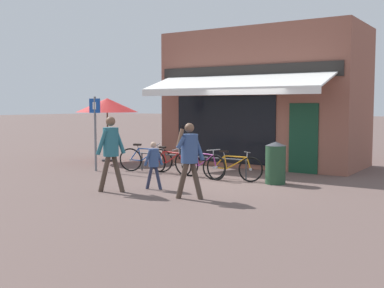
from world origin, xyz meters
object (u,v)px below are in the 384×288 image
object	(u,v)px
bicycle_orange	(232,167)
pedestrian_child	(154,160)
bicycle_purple	(203,165)
parking_sign	(95,125)
bicycle_blue	(146,159)
cafe_parasol	(107,106)
bicycle_red	(170,162)
pedestrian_adult	(189,153)
pedestrian_second_adult	(111,146)
litter_bin	(275,163)

from	to	relation	value
bicycle_orange	pedestrian_child	distance (m)	2.44
bicycle_purple	bicycle_orange	distance (m)	0.89
bicycle_purple	parking_sign	world-z (taller)	parking_sign
bicycle_blue	cafe_parasol	distance (m)	3.68
bicycle_red	parking_sign	bearing A→B (deg)	-151.00
pedestrian_adult	pedestrian_second_adult	world-z (taller)	pedestrian_second_adult
bicycle_red	parking_sign	distance (m)	2.63
pedestrian_adult	pedestrian_child	size ratio (longest dim) A/B	1.43
bicycle_purple	pedestrian_second_adult	world-z (taller)	pedestrian_second_adult
bicycle_orange	bicycle_blue	bearing A→B (deg)	169.05
litter_bin	parking_sign	bearing A→B (deg)	-172.19
bicycle_orange	pedestrian_adult	xyz separation A→B (m)	(0.43, -2.74, 0.65)
bicycle_blue	pedestrian_adult	xyz separation A→B (m)	(3.45, -2.79, 0.63)
parking_sign	cafe_parasol	world-z (taller)	parking_sign
bicycle_red	pedestrian_second_adult	xyz separation A→B (m)	(0.59, -3.17, 0.73)
bicycle_red	pedestrian_child	xyz separation A→B (m)	(1.20, -2.34, 0.34)
bicycle_blue	cafe_parasol	world-z (taller)	cafe_parasol
pedestrian_adult	bicycle_orange	bearing A→B (deg)	-77.42
bicycle_purple	pedestrian_adult	size ratio (longest dim) A/B	1.03
pedestrian_child	cafe_parasol	distance (m)	6.39
pedestrian_adult	parking_sign	xyz separation A→B (m)	(-4.88, 2.12, 0.40)
pedestrian_adult	pedestrian_second_adult	distance (m)	2.03
bicycle_blue	bicycle_purple	world-z (taller)	bicycle_blue
litter_bin	bicycle_blue	bearing A→B (deg)	-178.62
bicycle_purple	bicycle_orange	size ratio (longest dim) A/B	1.01
bicycle_purple	litter_bin	xyz separation A→B (m)	(2.09, 0.23, 0.17)
bicycle_red	pedestrian_adult	distance (m)	3.91
bicycle_purple	bicycle_orange	xyz separation A→B (m)	(0.89, 0.08, -0.02)
bicycle_orange	parking_sign	size ratio (longest dim) A/B	0.74
bicycle_red	bicycle_purple	distance (m)	1.28
pedestrian_child	cafe_parasol	bearing A→B (deg)	-31.09
bicycle_blue	pedestrian_child	size ratio (longest dim) A/B	1.42
bicycle_red	cafe_parasol	distance (m)	4.38
bicycle_red	litter_bin	bearing A→B (deg)	11.52
bicycle_purple	pedestrian_second_adult	size ratio (longest dim) A/B	0.96
bicycle_blue	parking_sign	world-z (taller)	parking_sign
cafe_parasol	pedestrian_adult	bearing A→B (deg)	-33.75
pedestrian_child	parking_sign	world-z (taller)	parking_sign
pedestrian_adult	pedestrian_second_adult	size ratio (longest dim) A/B	0.93
pedestrian_child	bicycle_blue	bearing A→B (deg)	-41.97
bicycle_purple	pedestrian_adult	world-z (taller)	pedestrian_adult
bicycle_blue	bicycle_red	world-z (taller)	bicycle_blue
bicycle_orange	pedestrian_second_adult	world-z (taller)	pedestrian_second_adult
bicycle_red	cafe_parasol	size ratio (longest dim) A/B	0.77
bicycle_blue	litter_bin	size ratio (longest dim) A/B	1.51
bicycle_blue	parking_sign	distance (m)	1.89
cafe_parasol	pedestrian_child	bearing A→B (deg)	-36.83
bicycle_orange	cafe_parasol	xyz separation A→B (m)	(-5.96, 1.53, 1.66)
bicycle_orange	pedestrian_second_adult	bearing A→B (deg)	-127.25
bicycle_blue	bicycle_red	size ratio (longest dim) A/B	0.94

